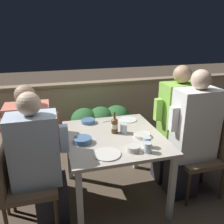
# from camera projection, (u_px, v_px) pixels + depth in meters

# --- Properties ---
(ground_plane) EXTENTS (16.00, 16.00, 0.00)m
(ground_plane) POSITION_uv_depth(u_px,v_px,m) (114.00, 195.00, 2.58)
(ground_plane) COLOR brown
(parapet_wall) EXTENTS (9.00, 0.18, 0.89)m
(parapet_wall) POSITION_uv_depth(u_px,v_px,m) (87.00, 108.00, 3.94)
(parapet_wall) COLOR tan
(parapet_wall) RESTS_ON ground_plane
(dining_table) EXTENTS (0.94, 1.01, 0.72)m
(dining_table) POSITION_uv_depth(u_px,v_px,m) (114.00, 143.00, 2.36)
(dining_table) COLOR #BCB2A3
(dining_table) RESTS_ON ground_plane
(planter_hedge) EXTENTS (0.88, 0.47, 0.64)m
(planter_hedge) POSITION_uv_depth(u_px,v_px,m) (101.00, 126.00, 3.48)
(planter_hedge) COLOR brown
(planter_hedge) RESTS_ON ground_plane
(chair_left_near) EXTENTS (0.46, 0.46, 0.85)m
(chair_left_near) POSITION_uv_depth(u_px,v_px,m) (17.00, 178.00, 2.02)
(chair_left_near) COLOR brown
(chair_left_near) RESTS_ON ground_plane
(person_blue_shirt) EXTENTS (0.49, 0.26, 1.26)m
(person_blue_shirt) POSITION_uv_depth(u_px,v_px,m) (40.00, 162.00, 2.03)
(person_blue_shirt) COLOR #282833
(person_blue_shirt) RESTS_ON ground_plane
(chair_left_far) EXTENTS (0.46, 0.46, 0.85)m
(chair_left_far) POSITION_uv_depth(u_px,v_px,m) (15.00, 157.00, 2.35)
(chair_left_far) COLOR brown
(chair_left_far) RESTS_ON ground_plane
(person_coral_top) EXTENTS (0.49, 0.26, 1.23)m
(person_coral_top) POSITION_uv_depth(u_px,v_px,m) (35.00, 145.00, 2.36)
(person_coral_top) COLOR #282833
(person_coral_top) RESTS_ON ground_plane
(chair_right_near) EXTENTS (0.46, 0.46, 0.85)m
(chair_right_near) POSITION_uv_depth(u_px,v_px,m) (206.00, 148.00, 2.51)
(chair_right_near) COLOR brown
(chair_right_near) RESTS_ON ground_plane
(person_white_polo) EXTENTS (0.50, 0.26, 1.36)m
(person_white_polo) POSITION_uv_depth(u_px,v_px,m) (191.00, 136.00, 2.40)
(person_white_polo) COLOR #282833
(person_white_polo) RESTS_ON ground_plane
(chair_right_far) EXTENTS (0.46, 0.46, 0.85)m
(chair_right_far) POSITION_uv_depth(u_px,v_px,m) (189.00, 137.00, 2.77)
(chair_right_far) COLOR brown
(chair_right_far) RESTS_ON ground_plane
(person_green_blouse) EXTENTS (0.48, 0.26, 1.36)m
(person_green_blouse) POSITION_uv_depth(u_px,v_px,m) (175.00, 125.00, 2.66)
(person_green_blouse) COLOR #282833
(person_green_blouse) RESTS_ON ground_plane
(beer_bottle) EXTENTS (0.07, 0.07, 0.22)m
(beer_bottle) POSITION_uv_depth(u_px,v_px,m) (115.00, 125.00, 2.36)
(beer_bottle) COLOR brown
(beer_bottle) RESTS_ON dining_table
(plate_0) EXTENTS (0.20, 0.20, 0.01)m
(plate_0) POSITION_uv_depth(u_px,v_px,m) (128.00, 120.00, 2.71)
(plate_0) COLOR white
(plate_0) RESTS_ON dining_table
(plate_1) EXTENTS (0.24, 0.24, 0.01)m
(plate_1) POSITION_uv_depth(u_px,v_px,m) (107.00, 154.00, 1.98)
(plate_1) COLOR silver
(plate_1) RESTS_ON dining_table
(bowl_0) EXTENTS (0.15, 0.15, 0.04)m
(bowl_0) POSITION_uv_depth(u_px,v_px,m) (88.00, 121.00, 2.63)
(bowl_0) COLOR #4C709E
(bowl_0) RESTS_ON dining_table
(bowl_1) EXTENTS (0.16, 0.16, 0.03)m
(bowl_1) POSITION_uv_depth(u_px,v_px,m) (142.00, 135.00, 2.30)
(bowl_1) COLOR beige
(bowl_1) RESTS_ON dining_table
(bowl_2) EXTENTS (0.17, 0.17, 0.05)m
(bowl_2) POSITION_uv_depth(u_px,v_px,m) (83.00, 140.00, 2.18)
(bowl_2) COLOR #4C709E
(bowl_2) RESTS_ON dining_table
(bowl_3) EXTENTS (0.12, 0.12, 0.05)m
(bowl_3) POSITION_uv_depth(u_px,v_px,m) (133.00, 148.00, 2.03)
(bowl_3) COLOR beige
(bowl_3) RESTS_ON dining_table
(glass_cup_0) EXTENTS (0.07, 0.07, 0.09)m
(glass_cup_0) POSITION_uv_depth(u_px,v_px,m) (124.00, 128.00, 2.38)
(glass_cup_0) COLOR silver
(glass_cup_0) RESTS_ON dining_table
(glass_cup_1) EXTENTS (0.07, 0.07, 0.09)m
(glass_cup_1) POSITION_uv_depth(u_px,v_px,m) (148.00, 148.00, 2.01)
(glass_cup_1) COLOR silver
(glass_cup_1) RESTS_ON dining_table
(glass_cup_2) EXTENTS (0.07, 0.07, 0.09)m
(glass_cup_2) POSITION_uv_depth(u_px,v_px,m) (147.00, 142.00, 2.10)
(glass_cup_2) COLOR silver
(glass_cup_2) RESTS_ON dining_table
(fork_0) EXTENTS (0.17, 0.05, 0.01)m
(fork_0) POSITION_uv_depth(u_px,v_px,m) (110.00, 121.00, 2.68)
(fork_0) COLOR silver
(fork_0) RESTS_ON dining_table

